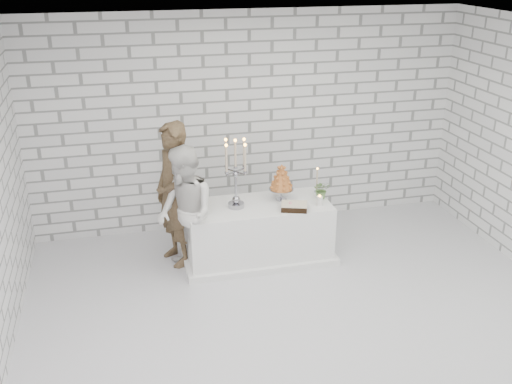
% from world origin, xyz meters
% --- Properties ---
extents(ground, '(6.00, 5.00, 0.01)m').
position_xyz_m(ground, '(0.00, 0.00, 0.00)').
color(ground, silver).
rests_on(ground, ground).
extents(ceiling, '(6.00, 5.00, 0.01)m').
position_xyz_m(ceiling, '(0.00, 0.00, 3.00)').
color(ceiling, white).
rests_on(ceiling, ground).
extents(wall_back, '(6.00, 0.01, 3.00)m').
position_xyz_m(wall_back, '(0.00, 2.50, 1.50)').
color(wall_back, white).
rests_on(wall_back, ground).
extents(wall_front, '(6.00, 0.01, 3.00)m').
position_xyz_m(wall_front, '(0.00, -2.50, 1.50)').
color(wall_front, white).
rests_on(wall_front, ground).
extents(cake_table, '(1.80, 0.80, 0.75)m').
position_xyz_m(cake_table, '(-0.16, 1.38, 0.38)').
color(cake_table, white).
rests_on(cake_table, ground).
extents(groom, '(0.65, 0.78, 1.84)m').
position_xyz_m(groom, '(-1.18, 1.55, 0.92)').
color(groom, '#3F2E1D').
rests_on(groom, ground).
extents(bride, '(0.79, 0.92, 1.64)m').
position_xyz_m(bride, '(-1.09, 1.17, 0.82)').
color(bride, silver).
rests_on(bride, ground).
extents(candelabra, '(0.41, 0.41, 0.88)m').
position_xyz_m(candelabra, '(-0.44, 1.37, 1.19)').
color(candelabra, '#93929C').
rests_on(candelabra, cake_table).
extents(croquembouche, '(0.33, 0.33, 0.48)m').
position_xyz_m(croquembouche, '(0.16, 1.46, 0.99)').
color(croquembouche, '#A35522').
rests_on(croquembouche, cake_table).
extents(chocolate_cake, '(0.37, 0.31, 0.08)m').
position_xyz_m(chocolate_cake, '(0.23, 1.12, 0.79)').
color(chocolate_cake, black).
rests_on(chocolate_cake, cake_table).
extents(pillar_candle, '(0.09, 0.09, 0.12)m').
position_xyz_m(pillar_candle, '(0.58, 1.17, 0.81)').
color(pillar_candle, white).
rests_on(pillar_candle, cake_table).
extents(extra_taper, '(0.06, 0.06, 0.32)m').
position_xyz_m(extra_taper, '(0.68, 1.58, 0.91)').
color(extra_taper, '#C7B095').
rests_on(extra_taper, cake_table).
extents(flowers, '(0.24, 0.22, 0.24)m').
position_xyz_m(flowers, '(0.68, 1.38, 0.87)').
color(flowers, '#47843D').
rests_on(flowers, cake_table).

